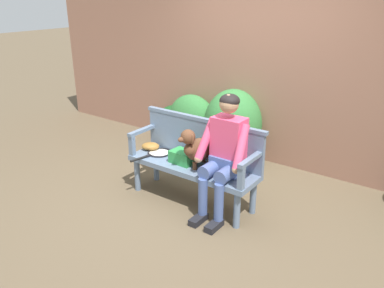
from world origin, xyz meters
name	(u,v)px	position (x,y,z in m)	size (l,w,h in m)	color
ground_plane	(192,200)	(0.00, 0.00, 0.00)	(40.00, 40.00, 0.00)	brown
brick_garden_fence	(264,72)	(0.00, 1.71, 1.24)	(8.00, 0.30, 2.48)	#936651
hedge_bush_far_left	(233,125)	(-0.27, 1.37, 0.51)	(0.83, 0.83, 1.03)	#337538
hedge_bush_mid_left	(178,125)	(-1.27, 1.37, 0.31)	(0.82, 0.59, 0.63)	#194C1E
hedge_bush_mid_right	(192,121)	(-0.99, 1.37, 0.42)	(0.83, 0.52, 0.84)	#337538
garden_bench	(192,170)	(0.00, 0.00, 0.40)	(1.56, 0.47, 0.46)	slate
bench_backrest	(203,138)	(0.00, 0.21, 0.72)	(1.60, 0.06, 0.50)	slate
bench_armrest_left_end	(138,137)	(-0.74, -0.08, 0.66)	(0.06, 0.47, 0.28)	slate
bench_armrest_right_end	(247,167)	(0.74, -0.08, 0.66)	(0.06, 0.47, 0.28)	slate
person_seated	(224,151)	(0.43, -0.01, 0.74)	(0.56, 0.64, 1.33)	black
dog_on_bench	(196,148)	(0.07, -0.01, 0.69)	(0.32, 0.45, 0.46)	brown
tennis_racket	(158,153)	(-0.52, 0.01, 0.47)	(0.35, 0.58, 0.03)	black
baseball_glove	(150,146)	(-0.68, 0.06, 0.51)	(0.22, 0.17, 0.09)	#9E6B2D
sports_bag	(183,157)	(-0.12, -0.02, 0.53)	(0.28, 0.20, 0.14)	#2D8E42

